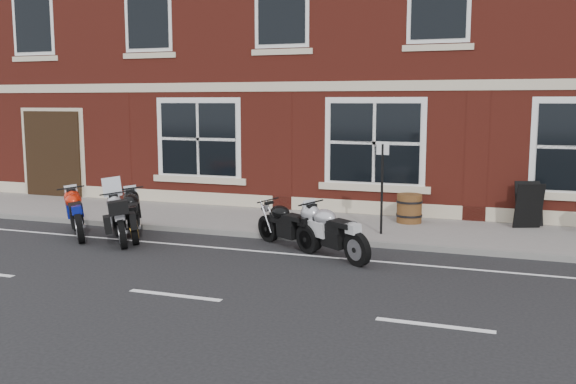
{
  "coord_description": "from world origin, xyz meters",
  "views": [
    {
      "loc": [
        4.97,
        -11.53,
        3.01
      ],
      "look_at": [
        0.22,
        1.6,
        1.04
      ],
      "focal_mm": 40.0,
      "sensor_mm": 36.0,
      "label": 1
    }
  ],
  "objects_px": {
    "moto_touring_silver": "(120,216)",
    "a_board_sign": "(529,205)",
    "barrel_planter": "(409,208)",
    "moto_sport_black": "(135,213)",
    "moto_sport_silver": "(333,230)",
    "moto_naked_black": "(287,223)",
    "parking_sign": "(382,181)",
    "moto_sport_red": "(78,212)"
  },
  "relations": [
    {
      "from": "moto_sport_black",
      "to": "moto_sport_silver",
      "type": "relative_size",
      "value": 1.05
    },
    {
      "from": "moto_sport_silver",
      "to": "moto_naked_black",
      "type": "xyz_separation_m",
      "value": [
        -1.16,
        0.58,
        -0.04
      ]
    },
    {
      "from": "moto_naked_black",
      "to": "parking_sign",
      "type": "xyz_separation_m",
      "value": [
        1.69,
        1.41,
        0.8
      ]
    },
    {
      "from": "moto_touring_silver",
      "to": "barrel_planter",
      "type": "bearing_deg",
      "value": -5.77
    },
    {
      "from": "moto_sport_silver",
      "to": "parking_sign",
      "type": "height_order",
      "value": "parking_sign"
    },
    {
      "from": "a_board_sign",
      "to": "parking_sign",
      "type": "xyz_separation_m",
      "value": [
        -3.05,
        -1.88,
        0.65
      ]
    },
    {
      "from": "a_board_sign",
      "to": "moto_sport_red",
      "type": "bearing_deg",
      "value": 179.16
    },
    {
      "from": "moto_sport_silver",
      "to": "parking_sign",
      "type": "relative_size",
      "value": 0.87
    },
    {
      "from": "moto_sport_red",
      "to": "moto_naked_black",
      "type": "distance_m",
      "value": 4.83
    },
    {
      "from": "moto_sport_black",
      "to": "parking_sign",
      "type": "distance_m",
      "value": 5.51
    },
    {
      "from": "moto_sport_black",
      "to": "barrel_planter",
      "type": "bearing_deg",
      "value": -3.57
    },
    {
      "from": "moto_touring_silver",
      "to": "a_board_sign",
      "type": "relative_size",
      "value": 1.58
    },
    {
      "from": "moto_sport_black",
      "to": "a_board_sign",
      "type": "relative_size",
      "value": 1.75
    },
    {
      "from": "moto_touring_silver",
      "to": "a_board_sign",
      "type": "bearing_deg",
      "value": -13.1
    },
    {
      "from": "moto_sport_red",
      "to": "moto_naked_black",
      "type": "bearing_deg",
      "value": -34.86
    },
    {
      "from": "moto_naked_black",
      "to": "a_board_sign",
      "type": "distance_m",
      "value": 5.78
    },
    {
      "from": "moto_sport_silver",
      "to": "a_board_sign",
      "type": "xyz_separation_m",
      "value": [
        3.59,
        3.87,
        0.11
      ]
    },
    {
      "from": "moto_sport_silver",
      "to": "barrel_planter",
      "type": "distance_m",
      "value": 3.65
    },
    {
      "from": "moto_sport_silver",
      "to": "barrel_planter",
      "type": "xyz_separation_m",
      "value": [
        0.9,
        3.53,
        -0.08
      ]
    },
    {
      "from": "moto_touring_silver",
      "to": "a_board_sign",
      "type": "distance_m",
      "value": 9.25
    },
    {
      "from": "moto_sport_black",
      "to": "moto_naked_black",
      "type": "height_order",
      "value": "moto_sport_black"
    },
    {
      "from": "moto_sport_silver",
      "to": "a_board_sign",
      "type": "bearing_deg",
      "value": -6.37
    },
    {
      "from": "moto_sport_silver",
      "to": "parking_sign",
      "type": "distance_m",
      "value": 2.19
    },
    {
      "from": "moto_sport_red",
      "to": "parking_sign",
      "type": "xyz_separation_m",
      "value": [
        6.49,
        1.98,
        0.74
      ]
    },
    {
      "from": "barrel_planter",
      "to": "moto_naked_black",
      "type": "bearing_deg",
      "value": -124.76
    },
    {
      "from": "a_board_sign",
      "to": "parking_sign",
      "type": "relative_size",
      "value": 0.52
    },
    {
      "from": "moto_touring_silver",
      "to": "moto_naked_black",
      "type": "height_order",
      "value": "moto_touring_silver"
    },
    {
      "from": "moto_naked_black",
      "to": "barrel_planter",
      "type": "height_order",
      "value": "moto_naked_black"
    },
    {
      "from": "moto_naked_black",
      "to": "a_board_sign",
      "type": "xyz_separation_m",
      "value": [
        4.74,
        3.3,
        0.15
      ]
    },
    {
      "from": "moto_naked_black",
      "to": "a_board_sign",
      "type": "bearing_deg",
      "value": -22.73
    },
    {
      "from": "moto_touring_silver",
      "to": "a_board_sign",
      "type": "height_order",
      "value": "moto_touring_silver"
    },
    {
      "from": "moto_touring_silver",
      "to": "moto_naked_black",
      "type": "relative_size",
      "value": 0.99
    },
    {
      "from": "moto_sport_red",
      "to": "barrel_planter",
      "type": "xyz_separation_m",
      "value": [
        6.85,
        3.53,
        -0.09
      ]
    },
    {
      "from": "moto_sport_black",
      "to": "parking_sign",
      "type": "relative_size",
      "value": 0.91
    },
    {
      "from": "moto_naked_black",
      "to": "barrel_planter",
      "type": "xyz_separation_m",
      "value": [
        2.05,
        2.96,
        -0.03
      ]
    },
    {
      "from": "parking_sign",
      "to": "moto_naked_black",
      "type": "bearing_deg",
      "value": -128.74
    },
    {
      "from": "moto_sport_red",
      "to": "moto_sport_silver",
      "type": "relative_size",
      "value": 0.95
    },
    {
      "from": "a_board_sign",
      "to": "barrel_planter",
      "type": "xyz_separation_m",
      "value": [
        -2.69,
        -0.34,
        -0.18
      ]
    },
    {
      "from": "moto_touring_silver",
      "to": "moto_sport_silver",
      "type": "bearing_deg",
      "value": -37.21
    },
    {
      "from": "moto_touring_silver",
      "to": "parking_sign",
      "type": "xyz_separation_m",
      "value": [
        5.28,
        2.12,
        0.75
      ]
    },
    {
      "from": "a_board_sign",
      "to": "moto_sport_silver",
      "type": "bearing_deg",
      "value": -155.72
    },
    {
      "from": "moto_touring_silver",
      "to": "moto_sport_red",
      "type": "distance_m",
      "value": 1.21
    }
  ]
}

